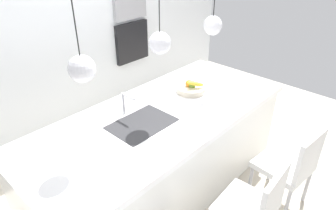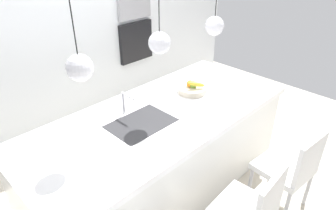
{
  "view_description": "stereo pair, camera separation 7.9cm",
  "coord_description": "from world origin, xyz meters",
  "px_view_note": "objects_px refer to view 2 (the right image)",
  "views": [
    {
      "loc": [
        -1.73,
        -1.7,
        2.36
      ],
      "look_at": [
        0.1,
        0.0,
        0.95
      ],
      "focal_mm": 32.6,
      "sensor_mm": 36.0,
      "label": 1
    },
    {
      "loc": [
        -1.68,
        -1.75,
        2.36
      ],
      "look_at": [
        0.1,
        0.0,
        0.95
      ],
      "focal_mm": 32.6,
      "sensor_mm": 36.0,
      "label": 2
    }
  ],
  "objects_px": {
    "oven": "(136,42)",
    "chair_middle": "(251,208)",
    "microwave": "(134,6)",
    "fruit_bowl": "(192,89)",
    "chair_far": "(291,167)"
  },
  "relations": [
    {
      "from": "chair_far",
      "to": "fruit_bowl",
      "type": "bearing_deg",
      "value": 95.57
    },
    {
      "from": "chair_middle",
      "to": "chair_far",
      "type": "bearing_deg",
      "value": -0.14
    },
    {
      "from": "fruit_bowl",
      "to": "chair_far",
      "type": "bearing_deg",
      "value": -84.43
    },
    {
      "from": "microwave",
      "to": "oven",
      "type": "height_order",
      "value": "microwave"
    },
    {
      "from": "oven",
      "to": "chair_middle",
      "type": "height_order",
      "value": "oven"
    },
    {
      "from": "fruit_bowl",
      "to": "oven",
      "type": "relative_size",
      "value": 0.54
    },
    {
      "from": "microwave",
      "to": "oven",
      "type": "relative_size",
      "value": 0.96
    },
    {
      "from": "fruit_bowl",
      "to": "oven",
      "type": "distance_m",
      "value": 1.59
    },
    {
      "from": "oven",
      "to": "chair_far",
      "type": "height_order",
      "value": "oven"
    },
    {
      "from": "microwave",
      "to": "oven",
      "type": "bearing_deg",
      "value": 0.0
    },
    {
      "from": "microwave",
      "to": "chair_middle",
      "type": "distance_m",
      "value": 3.0
    },
    {
      "from": "fruit_bowl",
      "to": "microwave",
      "type": "distance_m",
      "value": 1.68
    },
    {
      "from": "fruit_bowl",
      "to": "chair_far",
      "type": "distance_m",
      "value": 1.21
    },
    {
      "from": "microwave",
      "to": "chair_far",
      "type": "relative_size",
      "value": 0.62
    },
    {
      "from": "microwave",
      "to": "chair_middle",
      "type": "relative_size",
      "value": 0.61
    }
  ]
}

